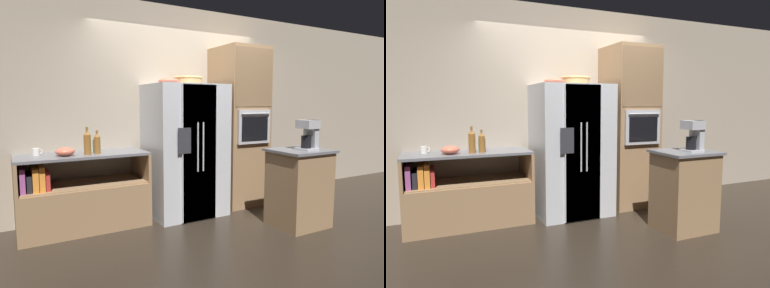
{
  "view_description": "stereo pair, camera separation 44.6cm",
  "coord_description": "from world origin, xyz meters",
  "views": [
    {
      "loc": [
        -2.21,
        -3.95,
        1.47
      ],
      "look_at": [
        -0.06,
        -0.07,
        0.94
      ],
      "focal_mm": 32.0,
      "sensor_mm": 36.0,
      "label": 1
    },
    {
      "loc": [
        -1.81,
        -4.14,
        1.47
      ],
      "look_at": [
        -0.06,
        -0.07,
        0.94
      ],
      "focal_mm": 32.0,
      "sensor_mm": 36.0,
      "label": 2
    }
  ],
  "objects": [
    {
      "name": "refrigerator",
      "position": [
        -0.12,
        0.02,
        0.86
      ],
      "size": [
        0.96,
        0.82,
        1.71
      ],
      "color": "silver",
      "rests_on": "ground_plane"
    },
    {
      "name": "mug",
      "position": [
        -1.9,
        0.19,
        0.93
      ],
      "size": [
        0.11,
        0.08,
        0.08
      ],
      "color": "silver",
      "rests_on": "counter_left"
    },
    {
      "name": "wicker_basket",
      "position": [
        -0.02,
        0.11,
        1.77
      ],
      "size": [
        0.39,
        0.39,
        0.11
      ],
      "color": "tan",
      "rests_on": "refrigerator"
    },
    {
      "name": "coffee_maker",
      "position": [
        0.9,
        -1.13,
        1.12
      ],
      "size": [
        0.19,
        0.21,
        0.35
      ],
      "color": "#B2B2B7",
      "rests_on": "island_counter"
    },
    {
      "name": "fruit_bowl",
      "position": [
        -0.35,
        0.02,
        1.75
      ],
      "size": [
        0.26,
        0.26,
        0.08
      ],
      "color": "#DB664C",
      "rests_on": "refrigerator"
    },
    {
      "name": "ground_plane",
      "position": [
        0.0,
        0.0,
        0.0
      ],
      "size": [
        20.0,
        20.0,
        0.0
      ],
      "primitive_type": "plane",
      "color": "black"
    },
    {
      "name": "bottle_wide",
      "position": [
        -1.38,
        -0.01,
        1.03
      ],
      "size": [
        0.08,
        0.08,
        0.31
      ],
      "color": "brown",
      "rests_on": "counter_left"
    },
    {
      "name": "bottle_short",
      "position": [
        -1.26,
        0.1,
        0.99
      ],
      "size": [
        0.08,
        0.08,
        0.21
      ],
      "color": "#33723F",
      "rests_on": "counter_left"
    },
    {
      "name": "wall_oven",
      "position": [
        0.8,
        0.08,
        1.13
      ],
      "size": [
        0.66,
        0.74,
        2.26
      ],
      "color": "#93704C",
      "rests_on": "ground_plane"
    },
    {
      "name": "island_counter",
      "position": [
        0.86,
        -1.06,
        0.47
      ],
      "size": [
        0.66,
        0.58,
        0.93
      ],
      "color": "#93704C",
      "rests_on": "ground_plane"
    },
    {
      "name": "wall_back",
      "position": [
        0.0,
        0.45,
        1.4
      ],
      "size": [
        12.0,
        0.06,
        2.8
      ],
      "color": "tan",
      "rests_on": "ground_plane"
    },
    {
      "name": "bottle_tall",
      "position": [
        -1.27,
        0.0,
        1.01
      ],
      "size": [
        0.07,
        0.07,
        0.27
      ],
      "color": "brown",
      "rests_on": "counter_left"
    },
    {
      "name": "mixing_bowl",
      "position": [
        -1.62,
        0.01,
        0.94
      ],
      "size": [
        0.2,
        0.2,
        0.1
      ],
      "color": "#DB664C",
      "rests_on": "counter_left"
    },
    {
      "name": "counter_left",
      "position": [
        -1.44,
        0.1,
        0.33
      ],
      "size": [
        1.46,
        0.64,
        0.89
      ],
      "color": "#93704C",
      "rests_on": "ground_plane"
    }
  ]
}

